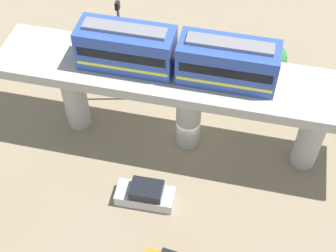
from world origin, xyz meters
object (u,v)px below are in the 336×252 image
signal_post (122,50)px  parked_car_silver (146,194)px  tree_near_viaduct (270,59)px  train (176,55)px

signal_post → parked_car_silver: bearing=23.8°
tree_near_viaduct → train: bearing=-40.3°
tree_near_viaduct → signal_post: 12.59m
parked_car_silver → signal_post: (-9.52, -4.19, 4.77)m
parked_car_silver → tree_near_viaduct: bearing=150.1°
train → signal_post: (-3.40, -5.04, -3.40)m
tree_near_viaduct → signal_post: bearing=-69.6°
parked_car_silver → tree_near_viaduct: 15.86m
train → parked_car_silver: (6.12, -0.85, -8.16)m
parked_car_silver → signal_post: size_ratio=0.43×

